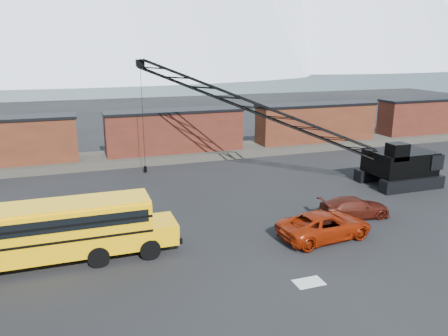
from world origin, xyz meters
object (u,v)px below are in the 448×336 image
Objects in this scene: maroon_suv at (354,207)px; crawler_crane at (259,109)px; red_pickup at (325,225)px; school_bus at (57,230)px.

crawler_crane is (-2.55, 9.99, 5.24)m from maroon_suv.
maroon_suv is at bearing -64.55° from red_pickup.
school_bus is at bearing 76.88° from red_pickup.
crawler_crane is at bearing 21.24° from maroon_suv.
crawler_crane reaches higher than school_bus.
red_pickup is 0.26× the size of crawler_crane.
red_pickup is at bearing -6.95° from school_bus.
red_pickup is 1.22× the size of maroon_suv.
red_pickup is 13.26m from crawler_crane.
maroon_suv is at bearing 1.36° from school_bus.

